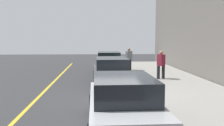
{
  "coord_description": "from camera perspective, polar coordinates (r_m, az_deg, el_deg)",
  "views": [
    {
      "loc": [
        -11.11,
        0.65,
        2.55
      ],
      "look_at": [
        0.95,
        -0.05,
        1.34
      ],
      "focal_mm": 40.23,
      "sensor_mm": 36.0,
      "label": 1
    }
  ],
  "objects": [
    {
      "name": "parked_car_charcoal",
      "position": [
        13.3,
        -0.17,
        -2.01
      ],
      "size": [
        4.54,
        1.98,
        1.51
      ],
      "color": "black",
      "rests_on": "ground"
    },
    {
      "name": "pedestrian_grey_coat",
      "position": [
        18.76,
        3.87,
        1.04
      ],
      "size": [
        0.5,
        0.52,
        1.63
      ],
      "color": "black",
      "rests_on": "sidewalk"
    },
    {
      "name": "pedestrian_burgundy_coat",
      "position": [
        15.0,
        11.08,
        -0.19
      ],
      "size": [
        0.52,
        0.51,
        1.65
      ],
      "color": "black",
      "rests_on": "sidewalk"
    },
    {
      "name": "lane_stripe_centre",
      "position": [
        11.68,
        -15.99,
        -7.08
      ],
      "size": [
        28.0,
        0.14,
        0.01
      ],
      "primitive_type": "cube",
      "color": "gold",
      "rests_on": "ground"
    },
    {
      "name": "ground_plane",
      "position": [
        11.42,
        0.0,
        -7.17
      ],
      "size": [
        56.0,
        56.0,
        0.0
      ],
      "primitive_type": "plane",
      "color": "#333335"
    },
    {
      "name": "parked_car_silver",
      "position": [
        7.09,
        2.4,
        -8.91
      ],
      "size": [
        4.68,
        1.96,
        1.51
      ],
      "color": "black",
      "rests_on": "ground"
    },
    {
      "name": "parked_car_green",
      "position": [
        18.84,
        -0.78,
        0.27
      ],
      "size": [
        4.21,
        1.91,
        1.51
      ],
      "color": "black",
      "rests_on": "ground"
    },
    {
      "name": "sidewalk",
      "position": [
        12.05,
        15.97,
        -6.35
      ],
      "size": [
        28.0,
        4.6,
        0.15
      ],
      "primitive_type": "cube",
      "color": "gray",
      "rests_on": "ground"
    }
  ]
}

